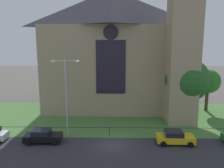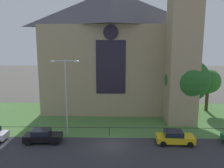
{
  "view_description": "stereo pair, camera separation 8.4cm",
  "coord_description": "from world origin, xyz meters",
  "px_view_note": "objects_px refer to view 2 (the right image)",
  "views": [
    {
      "loc": [
        0.48,
        -24.2,
        11.33
      ],
      "look_at": [
        -0.15,
        8.0,
        5.52
      ],
      "focal_mm": 36.94,
      "sensor_mm": 36.0,
      "label": 1
    },
    {
      "loc": [
        0.56,
        -24.2,
        11.33
      ],
      "look_at": [
        -0.15,
        8.0,
        5.52
      ],
      "focal_mm": 36.94,
      "sensor_mm": 36.0,
      "label": 2
    }
  ],
  "objects_px": {
    "streetlamp_near": "(66,89)",
    "parked_car_yellow": "(175,137)",
    "tree_right_near": "(187,80)",
    "tree_right_far": "(208,82)",
    "church_building": "(116,49)",
    "parked_car_black": "(43,136)"
  },
  "relations": [
    {
      "from": "church_building",
      "to": "parked_car_yellow",
      "type": "xyz_separation_m",
      "value": [
        6.73,
        -14.91,
        -9.53
      ]
    },
    {
      "from": "tree_right_near",
      "to": "parked_car_black",
      "type": "distance_m",
      "value": 20.94
    },
    {
      "from": "church_building",
      "to": "tree_right_far",
      "type": "xyz_separation_m",
      "value": [
        15.23,
        -1.82,
        -5.29
      ]
    },
    {
      "from": "streetlamp_near",
      "to": "tree_right_near",
      "type": "bearing_deg",
      "value": 21.19
    },
    {
      "from": "church_building",
      "to": "parked_car_black",
      "type": "height_order",
      "value": "church_building"
    },
    {
      "from": "parked_car_black",
      "to": "parked_car_yellow",
      "type": "xyz_separation_m",
      "value": [
        15.09,
        -0.07,
        0.0
      ]
    },
    {
      "from": "church_building",
      "to": "parked_car_black",
      "type": "distance_m",
      "value": 19.52
    },
    {
      "from": "church_building",
      "to": "tree_right_far",
      "type": "height_order",
      "value": "church_building"
    },
    {
      "from": "church_building",
      "to": "streetlamp_near",
      "type": "relative_size",
      "value": 2.76
    },
    {
      "from": "tree_right_near",
      "to": "tree_right_far",
      "type": "relative_size",
      "value": 1.3
    },
    {
      "from": "streetlamp_near",
      "to": "parked_car_black",
      "type": "relative_size",
      "value": 2.22
    },
    {
      "from": "tree_right_near",
      "to": "parked_car_black",
      "type": "xyz_separation_m",
      "value": [
        -18.6,
        -8.06,
        -5.24
      ]
    },
    {
      "from": "streetlamp_near",
      "to": "tree_right_far",
      "type": "bearing_deg",
      "value": 27.97
    },
    {
      "from": "tree_right_near",
      "to": "tree_right_far",
      "type": "xyz_separation_m",
      "value": [
        4.98,
        4.96,
        -1.0
      ]
    },
    {
      "from": "tree_right_far",
      "to": "parked_car_black",
      "type": "relative_size",
      "value": 1.66
    },
    {
      "from": "church_building",
      "to": "tree_right_near",
      "type": "bearing_deg",
      "value": -33.51
    },
    {
      "from": "parked_car_black",
      "to": "parked_car_yellow",
      "type": "distance_m",
      "value": 15.09
    },
    {
      "from": "tree_right_near",
      "to": "streetlamp_near",
      "type": "distance_m",
      "value": 17.31
    },
    {
      "from": "tree_right_far",
      "to": "parked_car_black",
      "type": "xyz_separation_m",
      "value": [
        -23.59,
        -13.02,
        -4.24
      ]
    },
    {
      "from": "streetlamp_near",
      "to": "parked_car_yellow",
      "type": "bearing_deg",
      "value": -8.44
    },
    {
      "from": "church_building",
      "to": "streetlamp_near",
      "type": "height_order",
      "value": "church_building"
    },
    {
      "from": "streetlamp_near",
      "to": "parked_car_black",
      "type": "height_order",
      "value": "streetlamp_near"
    }
  ]
}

